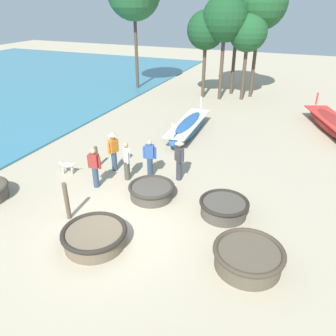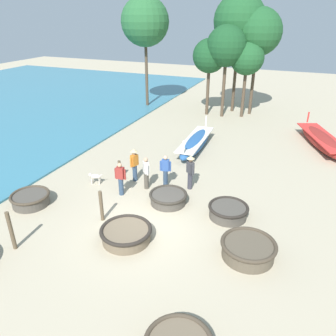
# 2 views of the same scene
# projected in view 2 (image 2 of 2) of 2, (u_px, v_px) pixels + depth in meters

# --- Properties ---
(ground_plane) EXTENTS (80.00, 80.00, 0.00)m
(ground_plane) POSITION_uv_depth(u_px,v_px,m) (142.00, 228.00, 12.56)
(ground_plane) COLOR tan
(coracle_upturned) EXTENTS (1.62, 1.62, 0.53)m
(coracle_upturned) POSITION_uv_depth(u_px,v_px,m) (228.00, 211.00, 13.10)
(coracle_upturned) COLOR #4C473F
(coracle_upturned) RESTS_ON ground
(coracle_weathered) EXTENTS (1.64, 1.64, 0.52)m
(coracle_weathered) POSITION_uv_depth(u_px,v_px,m) (30.00, 199.00, 13.96)
(coracle_weathered) COLOR #4C473F
(coracle_weathered) RESTS_ON ground
(coracle_nearest) EXTENTS (1.89, 1.89, 0.52)m
(coracle_nearest) POSITION_uv_depth(u_px,v_px,m) (126.00, 233.00, 11.78)
(coracle_nearest) COLOR brown
(coracle_nearest) RESTS_ON ground
(coracle_front_left) EXTENTS (1.65, 1.65, 0.48)m
(coracle_front_left) POSITION_uv_depth(u_px,v_px,m) (168.00, 197.00, 14.08)
(coracle_front_left) COLOR #4C473F
(coracle_front_left) RESTS_ON ground
(coracle_front_right) EXTENTS (1.88, 1.88, 0.59)m
(coracle_front_right) POSITION_uv_depth(u_px,v_px,m) (248.00, 249.00, 10.96)
(coracle_front_right) COLOR brown
(coracle_front_right) RESTS_ON ground
(long_boat_blue_hull) EXTENTS (1.26, 5.23, 1.38)m
(long_boat_blue_hull) POSITION_uv_depth(u_px,v_px,m) (196.00, 143.00, 19.57)
(long_boat_blue_hull) COLOR #285693
(long_boat_blue_hull) RESTS_ON ground
(long_boat_ochre_hull) EXTENTS (3.25, 5.73, 1.43)m
(long_boat_ochre_hull) POSITION_uv_depth(u_px,v_px,m) (322.00, 140.00, 19.87)
(long_boat_ochre_hull) COLOR maroon
(long_boat_ochre_hull) RESTS_ON ground
(fisherman_standing_right) EXTENTS (0.52, 0.29, 1.57)m
(fisherman_standing_right) POSITION_uv_depth(u_px,v_px,m) (165.00, 170.00, 15.20)
(fisherman_standing_right) COLOR #2D425B
(fisherman_standing_right) RESTS_ON ground
(fisherman_by_coracle) EXTENTS (0.36, 0.51, 1.67)m
(fisherman_by_coracle) POSITION_uv_depth(u_px,v_px,m) (134.00, 163.00, 15.65)
(fisherman_by_coracle) COLOR #2D425B
(fisherman_by_coracle) RESTS_ON ground
(fisherman_crouching) EXTENTS (0.53, 0.25, 1.57)m
(fisherman_crouching) POSITION_uv_depth(u_px,v_px,m) (121.00, 178.00, 14.48)
(fisherman_crouching) COLOR #2D425B
(fisherman_crouching) RESTS_ON ground
(fisherman_hauling) EXTENTS (0.39, 0.42, 1.57)m
(fisherman_hauling) POSITION_uv_depth(u_px,v_px,m) (146.00, 172.00, 14.99)
(fisherman_hauling) COLOR #4C473D
(fisherman_hauling) RESTS_ON ground
(fisherman_standing_left) EXTENTS (0.44, 0.38, 1.67)m
(fisherman_standing_left) POSITION_uv_depth(u_px,v_px,m) (190.00, 170.00, 14.92)
(fisherman_standing_left) COLOR #383842
(fisherman_standing_left) RESTS_ON ground
(dog) EXTENTS (0.66, 0.35, 0.55)m
(dog) POSITION_uv_depth(u_px,v_px,m) (95.00, 177.00, 15.61)
(dog) COLOR beige
(dog) RESTS_ON ground
(mooring_post_shoreline) EXTENTS (0.14, 0.14, 1.30)m
(mooring_post_shoreline) POSITION_uv_depth(u_px,v_px,m) (101.00, 206.00, 12.76)
(mooring_post_shoreline) COLOR brown
(mooring_post_shoreline) RESTS_ON ground
(mooring_post_inland) EXTENTS (0.14, 0.14, 0.93)m
(mooring_post_inland) POSITION_uv_depth(u_px,v_px,m) (120.00, 169.00, 16.11)
(mooring_post_inland) COLOR brown
(mooring_post_inland) RESTS_ON ground
(mooring_post_mid_beach) EXTENTS (0.14, 0.14, 1.50)m
(mooring_post_mid_beach) POSITION_uv_depth(u_px,v_px,m) (11.00, 231.00, 11.15)
(mooring_post_mid_beach) COLOR brown
(mooring_post_mid_beach) RESTS_ON ground
(tree_tall_back) EXTENTS (2.94, 2.94, 6.70)m
(tree_tall_back) POSITION_uv_depth(u_px,v_px,m) (227.00, 46.00, 23.57)
(tree_tall_back) COLOR #4C3D2D
(tree_tall_back) RESTS_ON ground
(tree_right_mid) EXTENTS (3.86, 3.86, 8.79)m
(tree_right_mid) POSITION_uv_depth(u_px,v_px,m) (240.00, 21.00, 24.23)
(tree_right_mid) COLOR #4C3D2D
(tree_right_mid) RESTS_ON ground
(tree_rightmost) EXTENTS (2.52, 2.52, 5.74)m
(tree_rightmost) POSITION_uv_depth(u_px,v_px,m) (210.00, 56.00, 24.41)
(tree_rightmost) COLOR #4C3D2D
(tree_rightmost) RESTS_ON ground
(tree_center) EXTENTS (3.44, 3.44, 7.85)m
(tree_center) POSITION_uv_depth(u_px,v_px,m) (258.00, 32.00, 23.81)
(tree_center) COLOR #4C3D2D
(tree_center) RESTS_ON ground
(tree_left_mid) EXTENTS (2.49, 2.49, 5.66)m
(tree_left_mid) POSITION_uv_depth(u_px,v_px,m) (247.00, 58.00, 23.85)
(tree_left_mid) COLOR #4C3D2D
(tree_left_mid) RESTS_ON ground
(tree_leftmost) EXTENTS (3.80, 3.80, 8.65)m
(tree_leftmost) POSITION_uv_depth(u_px,v_px,m) (145.00, 22.00, 25.62)
(tree_leftmost) COLOR #4C3D2D
(tree_leftmost) RESTS_ON ground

